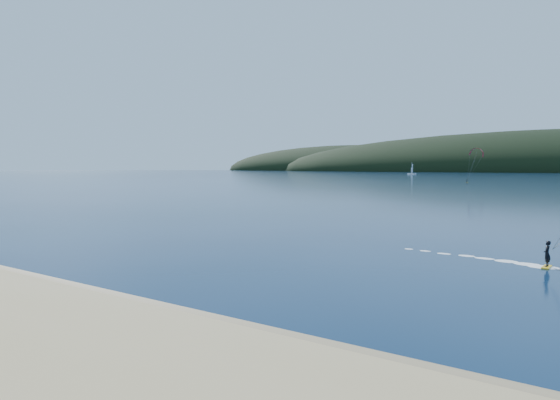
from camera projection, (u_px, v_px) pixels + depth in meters
name	position (u px, v px, depth m)	size (l,w,h in m)	color
ground	(53.00, 338.00, 19.16)	(1800.00, 1800.00, 0.00)	#071C35
wet_sand	(144.00, 309.00, 22.85)	(220.00, 2.50, 0.10)	#856E4D
kitesurfer_far	(476.00, 155.00, 202.85)	(7.78, 4.97, 13.48)	yellow
sailboat	(412.00, 174.00, 423.33)	(7.30, 4.80, 10.60)	white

